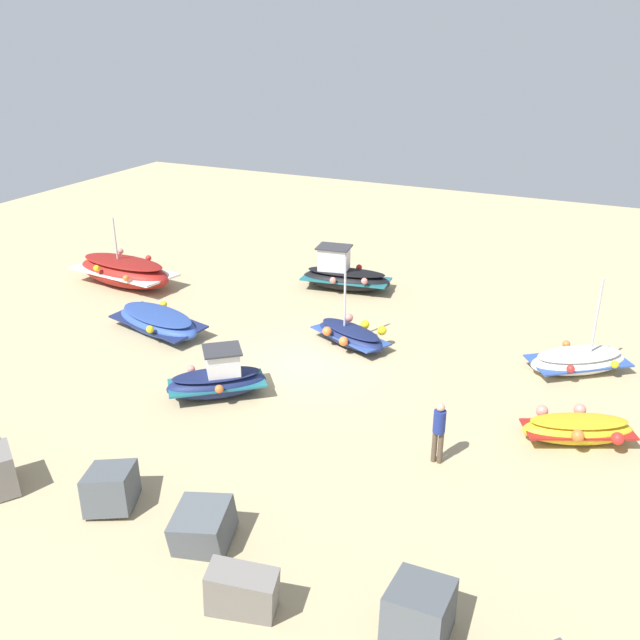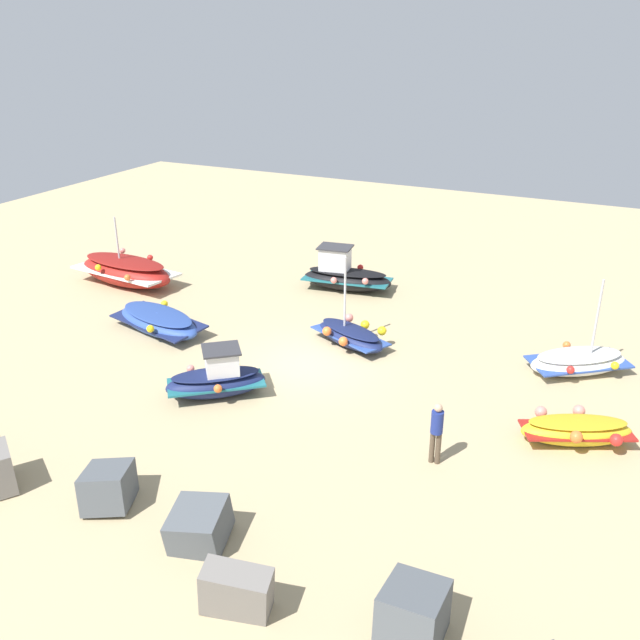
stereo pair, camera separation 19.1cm
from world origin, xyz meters
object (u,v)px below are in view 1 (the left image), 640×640
object	(u,v)px
fishing_boat_1	(350,335)
fishing_boat_3	(218,379)
fishing_boat_5	(578,361)
fishing_boat_6	(578,429)
fishing_boat_0	(124,271)
fishing_boat_4	(344,276)
fishing_boat_2	(158,322)
person_walking	(439,429)

from	to	relation	value
fishing_boat_1	fishing_boat_3	distance (m)	5.56
fishing_boat_5	fishing_boat_6	xyz separation A→B (m)	(-0.44, 4.39, 0.02)
fishing_boat_1	fishing_boat_5	size ratio (longest dim) A/B	0.93
fishing_boat_3	fishing_boat_6	distance (m)	10.49
fishing_boat_0	fishing_boat_4	bearing A→B (deg)	27.77
fishing_boat_2	fishing_boat_4	distance (m)	8.38
fishing_boat_2	fishing_boat_4	xyz separation A→B (m)	(-4.49, -7.07, 0.20)
fishing_boat_1	fishing_boat_4	world-z (taller)	fishing_boat_1
fishing_boat_2	fishing_boat_6	xyz separation A→B (m)	(-14.92, 1.01, -0.02)
fishing_boat_1	fishing_boat_6	bearing A→B (deg)	2.17
fishing_boat_0	fishing_boat_1	distance (m)	11.42
fishing_boat_4	person_walking	distance (m)	12.88
fishing_boat_0	person_walking	distance (m)	17.59
fishing_boat_5	fishing_boat_6	world-z (taller)	fishing_boat_5
fishing_boat_5	fishing_boat_2	bearing A→B (deg)	-24.10
fishing_boat_1	fishing_boat_6	world-z (taller)	fishing_boat_1
fishing_boat_6	person_walking	distance (m)	4.15
fishing_boat_2	fishing_boat_6	bearing A→B (deg)	9.67
fishing_boat_0	person_walking	world-z (taller)	fishing_boat_0
fishing_boat_0	fishing_boat_3	bearing A→B (deg)	-30.07
fishing_boat_4	fishing_boat_1	bearing A→B (deg)	107.28
fishing_boat_0	person_walking	xyz separation A→B (m)	(-16.14, 7.00, 0.38)
fishing_boat_6	fishing_boat_3	bearing A→B (deg)	-13.83
fishing_boat_5	fishing_boat_4	bearing A→B (deg)	-57.53
fishing_boat_5	fishing_boat_1	bearing A→B (deg)	-27.05
fishing_boat_5	person_walking	distance (m)	7.51
fishing_boat_4	fishing_boat_5	xyz separation A→B (m)	(-9.99, 3.69, -0.24)
fishing_boat_1	fishing_boat_5	world-z (taller)	fishing_boat_1
fishing_boat_0	person_walking	bearing A→B (deg)	-17.95
fishing_boat_4	fishing_boat_5	distance (m)	10.65
fishing_boat_0	fishing_boat_6	size ratio (longest dim) A/B	1.57
fishing_boat_5	fishing_boat_6	bearing A→B (deg)	58.49
fishing_boat_0	fishing_boat_5	size ratio (longest dim) A/B	1.44
fishing_boat_4	person_walking	world-z (taller)	fishing_boat_4
fishing_boat_3	person_walking	bearing A→B (deg)	-43.32
fishing_boat_1	fishing_boat_3	xyz separation A→B (m)	(2.27, 5.07, 0.17)
fishing_boat_3	fishing_boat_5	distance (m)	11.76
fishing_boat_2	fishing_boat_3	world-z (taller)	fishing_boat_3
fishing_boat_3	fishing_boat_5	size ratio (longest dim) A/B	0.91
fishing_boat_0	fishing_boat_1	xyz separation A→B (m)	(-11.33, 1.41, -0.26)
fishing_boat_3	fishing_boat_4	bearing A→B (deg)	51.70
fishing_boat_4	fishing_boat_2	bearing A→B (deg)	49.30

